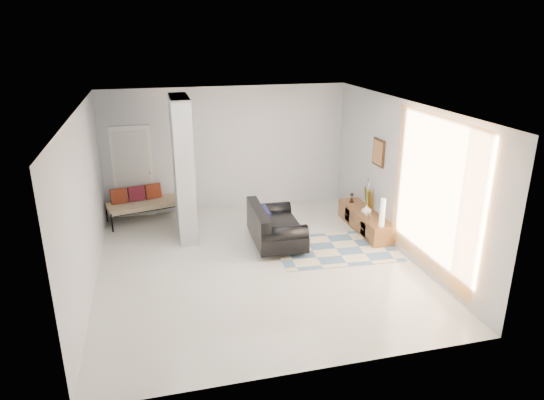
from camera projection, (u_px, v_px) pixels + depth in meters
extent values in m
plane|color=beige|center=(257.00, 263.00, 8.71)|extent=(6.00, 6.00, 0.00)
plane|color=white|center=(255.00, 107.00, 7.77)|extent=(6.00, 6.00, 0.00)
plane|color=silver|center=(227.00, 149.00, 10.98)|extent=(6.00, 0.00, 6.00)
plane|color=silver|center=(312.00, 269.00, 5.50)|extent=(6.00, 0.00, 6.00)
plane|color=silver|center=(85.00, 203.00, 7.61)|extent=(0.00, 6.00, 6.00)
plane|color=silver|center=(402.00, 178.00, 8.88)|extent=(0.00, 6.00, 6.00)
cube|color=#B6BABD|center=(183.00, 169.00, 9.45)|extent=(0.35, 1.20, 2.80)
cube|color=white|center=(133.00, 172.00, 10.59)|extent=(0.85, 0.06, 2.04)
plane|color=#F6A340|center=(433.00, 195.00, 7.79)|extent=(0.00, 2.55, 2.55)
cube|color=#351E0E|center=(379.00, 152.00, 9.65)|extent=(0.04, 0.45, 0.55)
cube|color=brown|center=(365.00, 221.00, 10.09)|extent=(0.45, 1.84, 0.40)
cube|color=#351E0E|center=(363.00, 229.00, 9.66)|extent=(0.02, 0.25, 0.28)
cube|color=#351E0E|center=(348.00, 215.00, 10.41)|extent=(0.02, 0.25, 0.28)
cube|color=gold|center=(369.00, 198.00, 10.23)|extent=(0.09, 0.32, 0.40)
cube|color=silver|center=(370.00, 217.00, 9.60)|extent=(0.04, 0.10, 0.12)
cylinder|color=silver|center=(265.00, 257.00, 8.83)|extent=(0.05, 0.05, 0.10)
cylinder|color=silver|center=(253.00, 230.00, 9.99)|extent=(0.05, 0.05, 0.10)
cylinder|color=silver|center=(302.00, 253.00, 8.97)|extent=(0.05, 0.05, 0.10)
cylinder|color=silver|center=(286.00, 228.00, 10.14)|extent=(0.05, 0.05, 0.10)
cube|color=black|center=(276.00, 232.00, 9.41)|extent=(0.95, 1.53, 0.30)
cube|color=black|center=(258.00, 218.00, 9.23)|extent=(0.24, 1.51, 0.36)
cylinder|color=black|center=(284.00, 234.00, 8.76)|extent=(0.87, 0.30, 0.28)
cylinder|color=black|center=(269.00, 210.00, 9.92)|extent=(0.87, 0.30, 0.28)
cube|color=black|center=(265.00, 216.00, 9.25)|extent=(0.16, 0.56, 0.31)
cylinder|color=black|center=(112.00, 223.00, 9.97)|extent=(0.04, 0.04, 0.40)
cylinder|color=black|center=(185.00, 211.00, 10.65)|extent=(0.04, 0.04, 0.40)
cylinder|color=black|center=(107.00, 213.00, 10.50)|extent=(0.04, 0.04, 0.40)
cylinder|color=black|center=(176.00, 202.00, 11.18)|extent=(0.04, 0.04, 0.40)
cube|color=beige|center=(145.00, 204.00, 10.52)|extent=(1.68, 1.00, 0.12)
cube|color=maroon|center=(119.00, 196.00, 10.35)|extent=(0.37, 0.24, 0.33)
cube|color=maroon|center=(136.00, 194.00, 10.51)|extent=(0.37, 0.24, 0.33)
cube|color=maroon|center=(153.00, 191.00, 10.67)|extent=(0.37, 0.24, 0.33)
cube|color=beige|center=(336.00, 249.00, 9.26)|extent=(2.33, 1.63, 0.01)
cylinder|color=silver|center=(382.00, 212.00, 9.22)|extent=(0.10, 0.10, 0.55)
imported|color=white|center=(366.00, 210.00, 9.84)|extent=(0.23, 0.23, 0.21)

